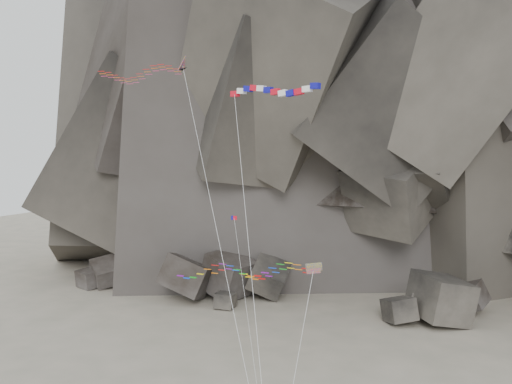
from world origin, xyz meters
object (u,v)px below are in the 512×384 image
(banner_kite, at_px, (272,93))
(parafoil_kite, at_px, (238,270))
(pennant_kite, at_px, (241,270))
(delta_kite, at_px, (136,74))

(banner_kite, height_order, parafoil_kite, banner_kite)
(parafoil_kite, bearing_deg, pennant_kite, -79.24)
(banner_kite, xyz_separation_m, pennant_kite, (-1.69, -2.74, -13.75))
(pennant_kite, bearing_deg, delta_kite, 163.90)
(delta_kite, bearing_deg, banner_kite, -13.71)
(delta_kite, height_order, pennant_kite, delta_kite)
(delta_kite, xyz_separation_m, banner_kite, (13.60, -2.54, -2.42))
(delta_kite, xyz_separation_m, pennant_kite, (11.91, -5.28, -16.17))
(delta_kite, height_order, banner_kite, delta_kite)
(banner_kite, distance_m, pennant_kite, 14.12)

